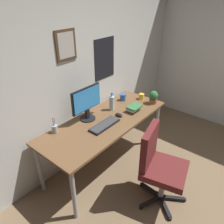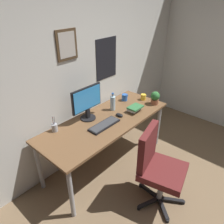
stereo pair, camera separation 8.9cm
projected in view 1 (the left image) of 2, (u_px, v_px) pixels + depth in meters
wall_back at (80, 69)px, 2.72m from camera, size 4.40×0.10×2.60m
desk at (106, 124)px, 2.79m from camera, size 1.85×0.72×0.73m
office_chair at (158, 163)px, 2.34m from camera, size 0.58×0.58×0.95m
monitor at (87, 102)px, 2.66m from camera, size 0.46×0.20×0.43m
keyboard at (105, 125)px, 2.62m from camera, size 0.43×0.15×0.03m
computer_mouse at (119, 115)px, 2.83m from camera, size 0.06×0.11×0.04m
water_bottle at (112, 103)px, 2.94m from camera, size 0.07×0.07×0.25m
coffee_mug_near at (142, 96)px, 3.27m from camera, size 0.12×0.08×0.09m
coffee_mug_far at (123, 97)px, 3.23m from camera, size 0.12×0.09×0.10m
potted_plant at (153, 97)px, 3.11m from camera, size 0.13×0.13×0.19m
pen_cup at (55, 128)px, 2.49m from camera, size 0.07×0.07×0.20m
book_stack_left at (134, 108)px, 2.95m from camera, size 0.22×0.15×0.08m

